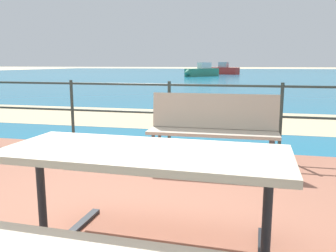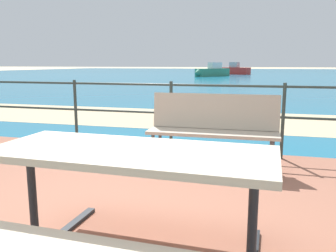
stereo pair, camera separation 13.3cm
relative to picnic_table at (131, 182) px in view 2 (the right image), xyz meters
The scene contains 9 objects.
ground_plane 0.93m from the picnic_table, 140.58° to the left, with size 240.00×240.00×0.00m, color beige.
patio_paving 0.91m from the picnic_table, 140.58° to the left, with size 6.40×5.20×0.06m, color #935B47.
sea_water 40.45m from the picnic_table, 90.76° to the left, with size 90.00×90.00×0.01m, color #196B8E.
beach_strip 6.13m from the picnic_table, 95.04° to the left, with size 54.00×2.88×0.01m, color tan.
picnic_table is the anchor object (origin of this frame).
park_bench 2.25m from the picnic_table, 86.50° to the left, with size 1.49×0.44×0.86m.
railing_fence 2.92m from the picnic_table, 100.58° to the left, with size 5.94×0.04×0.97m.
boat_near 33.31m from the picnic_table, 97.51° to the left, with size 3.18×4.44×1.36m.
boat_mid 40.61m from the picnic_table, 94.51° to the left, with size 4.83×2.77×1.42m.
Camera 2 is at (1.22, -2.17, 1.27)m, focal length 37.17 mm.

